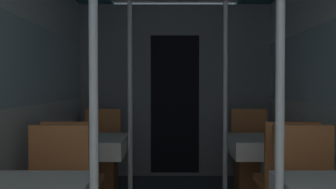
{
  "coord_description": "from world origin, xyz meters",
  "views": [
    {
      "loc": [
        -0.09,
        -1.1,
        1.21
      ],
      "look_at": [
        -0.08,
        2.56,
        1.12
      ],
      "focal_mm": 40.0,
      "sensor_mm": 36.0,
      "label": 1
    }
  ],
  "objects_px": {
    "support_pole_left_0": "(92,100)",
    "support_pole_right_1": "(224,93)",
    "dining_table_right_1": "(264,148)",
    "chair_right_far_1": "(250,167)",
    "support_pole_left_1": "(128,93)",
    "support_pole_right_0": "(278,100)",
    "dining_table_left_1": "(88,148)",
    "chair_left_far_1": "(99,167)"
  },
  "relations": [
    {
      "from": "dining_table_left_1",
      "to": "support_pole_right_0",
      "type": "height_order",
      "value": "support_pole_right_0"
    },
    {
      "from": "support_pole_left_0",
      "to": "dining_table_right_1",
      "type": "xyz_separation_m",
      "value": [
        1.31,
        1.75,
        -0.53
      ]
    },
    {
      "from": "chair_left_far_1",
      "to": "dining_table_right_1",
      "type": "bearing_deg",
      "value": 160.67
    },
    {
      "from": "support_pole_right_0",
      "to": "chair_right_far_1",
      "type": "distance_m",
      "value": 2.52
    },
    {
      "from": "support_pole_right_0",
      "to": "support_pole_right_1",
      "type": "relative_size",
      "value": 1.0
    },
    {
      "from": "support_pole_left_1",
      "to": "support_pole_right_1",
      "type": "distance_m",
      "value": 0.91
    },
    {
      "from": "dining_table_right_1",
      "to": "chair_right_far_1",
      "type": "height_order",
      "value": "chair_right_far_1"
    },
    {
      "from": "dining_table_left_1",
      "to": "chair_right_far_1",
      "type": "height_order",
      "value": "chair_right_far_1"
    },
    {
      "from": "dining_table_left_1",
      "to": "support_pole_right_1",
      "type": "relative_size",
      "value": 0.31
    },
    {
      "from": "support_pole_left_1",
      "to": "support_pole_right_0",
      "type": "height_order",
      "value": "same"
    },
    {
      "from": "dining_table_left_1",
      "to": "support_pole_right_1",
      "type": "bearing_deg",
      "value": 0.0
    },
    {
      "from": "support_pole_left_0",
      "to": "support_pole_right_1",
      "type": "distance_m",
      "value": 1.97
    },
    {
      "from": "dining_table_left_1",
      "to": "chair_right_far_1",
      "type": "relative_size",
      "value": 0.76
    },
    {
      "from": "chair_left_far_1",
      "to": "dining_table_right_1",
      "type": "xyz_separation_m",
      "value": [
        1.7,
        -0.6,
        0.32
      ]
    },
    {
      "from": "chair_right_far_1",
      "to": "chair_left_far_1",
      "type": "bearing_deg",
      "value": 0.0
    },
    {
      "from": "support_pole_left_1",
      "to": "dining_table_right_1",
      "type": "bearing_deg",
      "value": 0.0
    },
    {
      "from": "chair_left_far_1",
      "to": "support_pole_right_1",
      "type": "bearing_deg",
      "value": 155.48
    },
    {
      "from": "support_pole_left_0",
      "to": "support_pole_left_1",
      "type": "height_order",
      "value": "same"
    },
    {
      "from": "dining_table_left_1",
      "to": "chair_left_far_1",
      "type": "distance_m",
      "value": 0.67
    },
    {
      "from": "chair_right_far_1",
      "to": "dining_table_right_1",
      "type": "bearing_deg",
      "value": 90.0
    },
    {
      "from": "dining_table_right_1",
      "to": "support_pole_right_1",
      "type": "height_order",
      "value": "support_pole_right_1"
    },
    {
      "from": "chair_left_far_1",
      "to": "support_pole_left_1",
      "type": "bearing_deg",
      "value": 123.4
    },
    {
      "from": "support_pole_left_0",
      "to": "chair_left_far_1",
      "type": "height_order",
      "value": "support_pole_left_0"
    },
    {
      "from": "dining_table_left_1",
      "to": "chair_right_far_1",
      "type": "distance_m",
      "value": 1.83
    },
    {
      "from": "dining_table_left_1",
      "to": "support_pole_right_0",
      "type": "xyz_separation_m",
      "value": [
        1.31,
        -1.75,
        0.53
      ]
    },
    {
      "from": "dining_table_left_1",
      "to": "support_pole_left_1",
      "type": "bearing_deg",
      "value": 0.0
    },
    {
      "from": "dining_table_right_1",
      "to": "chair_right_far_1",
      "type": "bearing_deg",
      "value": 90.0
    },
    {
      "from": "support_pole_right_1",
      "to": "chair_left_far_1",
      "type": "bearing_deg",
      "value": 155.48
    },
    {
      "from": "dining_table_right_1",
      "to": "chair_right_far_1",
      "type": "xyz_separation_m",
      "value": [
        0.0,
        0.6,
        -0.32
      ]
    },
    {
      "from": "support_pole_left_1",
      "to": "chair_right_far_1",
      "type": "height_order",
      "value": "support_pole_left_1"
    },
    {
      "from": "chair_right_far_1",
      "to": "support_pole_right_1",
      "type": "bearing_deg",
      "value": 56.6
    },
    {
      "from": "support_pole_right_0",
      "to": "dining_table_right_1",
      "type": "distance_m",
      "value": 1.87
    },
    {
      "from": "support_pole_left_0",
      "to": "support_pole_right_0",
      "type": "xyz_separation_m",
      "value": [
        0.91,
        0.0,
        0.0
      ]
    },
    {
      "from": "chair_right_far_1",
      "to": "support_pole_left_1",
      "type": "bearing_deg",
      "value": 24.52
    },
    {
      "from": "support_pole_left_0",
      "to": "support_pole_left_1",
      "type": "bearing_deg",
      "value": 90.0
    },
    {
      "from": "dining_table_right_1",
      "to": "chair_left_far_1",
      "type": "bearing_deg",
      "value": 160.67
    },
    {
      "from": "support_pole_left_0",
      "to": "chair_right_far_1",
      "type": "relative_size",
      "value": 2.44
    },
    {
      "from": "support_pole_right_0",
      "to": "support_pole_left_1",
      "type": "bearing_deg",
      "value": 117.59
    },
    {
      "from": "support_pole_left_1",
      "to": "dining_table_right_1",
      "type": "height_order",
      "value": "support_pole_left_1"
    },
    {
      "from": "dining_table_left_1",
      "to": "support_pole_right_1",
      "type": "distance_m",
      "value": 1.41
    },
    {
      "from": "chair_right_far_1",
      "to": "support_pole_right_1",
      "type": "height_order",
      "value": "support_pole_right_1"
    },
    {
      "from": "support_pole_left_0",
      "to": "dining_table_left_1",
      "type": "distance_m",
      "value": 1.87
    }
  ]
}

